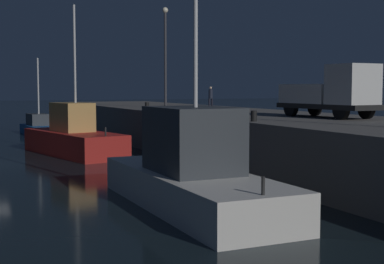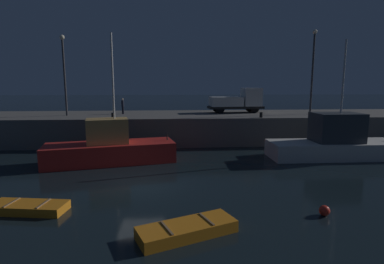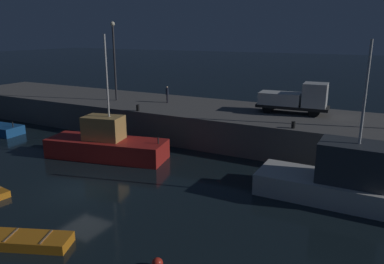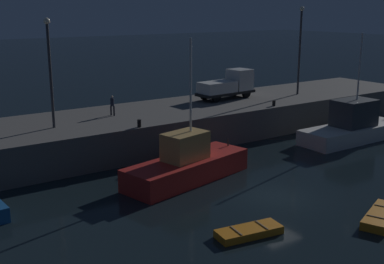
{
  "view_description": "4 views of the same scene",
  "coord_description": "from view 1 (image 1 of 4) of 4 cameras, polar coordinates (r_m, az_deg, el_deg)",
  "views": [
    {
      "loc": [
        31.47,
        -2.05,
        4.1
      ],
      "look_at": [
        6.0,
        9.47,
        1.9
      ],
      "focal_mm": 52.28,
      "sensor_mm": 36.0,
      "label": 1
    },
    {
      "loc": [
        1.68,
        -16.05,
        5.54
      ],
      "look_at": [
        3.52,
        10.19,
        1.42
      ],
      "focal_mm": 28.02,
      "sensor_mm": 36.0,
      "label": 2
    },
    {
      "loc": [
        15.53,
        -15.16,
        9.18
      ],
      "look_at": [
        3.29,
        7.86,
        2.18
      ],
      "focal_mm": 34.71,
      "sensor_mm": 36.0,
      "label": 3
    },
    {
      "loc": [
        -19.63,
        -19.88,
        10.91
      ],
      "look_at": [
        0.68,
        9.76,
        1.81
      ],
      "focal_mm": 46.35,
      "sensor_mm": 36.0,
      "label": 4
    }
  ],
  "objects": [
    {
      "name": "fishing_trawler_red",
      "position": [
        50.38,
        -15.22,
        0.42
      ],
      "size": [
        7.87,
        2.62,
        6.72
      ],
      "color": "#195193",
      "rests_on": "ground"
    },
    {
      "name": "utility_truck",
      "position": [
        28.77,
        14.06,
        3.88
      ],
      "size": [
        5.96,
        2.34,
        2.62
      ],
      "color": "black",
      "rests_on": "pier_quay"
    },
    {
      "name": "dockworker",
      "position": [
        38.72,
        1.92,
        3.64
      ],
      "size": [
        0.39,
        0.39,
        1.59
      ],
      "color": "black",
      "rests_on": "pier_quay"
    },
    {
      "name": "fishing_boat_white",
      "position": [
        35.13,
        -12.0,
        -0.59
      ],
      "size": [
        9.44,
        4.75,
        9.08
      ],
      "color": "red",
      "rests_on": "ground"
    },
    {
      "name": "bollard_west",
      "position": [
        25.1,
        6.33,
        1.63
      ],
      "size": [
        0.28,
        0.28,
        0.48
      ],
      "primitive_type": "cylinder",
      "color": "black",
      "rests_on": "pier_quay"
    },
    {
      "name": "bollard_central",
      "position": [
        37.06,
        -4.61,
        2.61
      ],
      "size": [
        0.28,
        0.28,
        0.55
      ],
      "primitive_type": "cylinder",
      "color": "black",
      "rests_on": "pier_quay"
    },
    {
      "name": "lamp_post_west",
      "position": [
        43.02,
        -2.74,
        8.46
      ],
      "size": [
        0.44,
        0.44,
        7.59
      ],
      "color": "#38383D",
      "rests_on": "pier_quay"
    },
    {
      "name": "fishing_boat_blue",
      "position": [
        19.12,
        0.02,
        -4.26
      ],
      "size": [
        10.03,
        3.16,
        8.88
      ],
      "color": "silver",
      "rests_on": "ground"
    },
    {
      "name": "pier_quay",
      "position": [
        35.75,
        3.66,
        0.01
      ],
      "size": [
        57.86,
        9.13,
        2.61
      ],
      "color": "#5B5956",
      "rests_on": "ground"
    }
  ]
}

